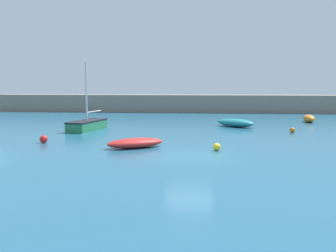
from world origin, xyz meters
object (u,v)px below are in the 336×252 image
object	(u,v)px
sailboat_tall_mast	(87,125)
mooring_buoy_orange	(292,130)
mooring_buoy_red	(44,139)
fishing_dinghy_green	(309,118)
mooring_buoy_yellow	(217,147)
rowboat_white_midwater	(236,123)
open_tender_yellow	(135,143)

from	to	relation	value
sailboat_tall_mast	mooring_buoy_orange	xyz separation A→B (m)	(16.05, -0.09, -0.25)
sailboat_tall_mast	mooring_buoy_red	world-z (taller)	sailboat_tall_mast
sailboat_tall_mast	mooring_buoy_orange	size ratio (longest dim) A/B	13.53
fishing_dinghy_green	mooring_buoy_yellow	xyz separation A→B (m)	(-9.49, -16.40, -0.15)
rowboat_white_midwater	mooring_buoy_red	bearing A→B (deg)	-104.74
rowboat_white_midwater	mooring_buoy_orange	size ratio (longest dim) A/B	9.25
open_tender_yellow	mooring_buoy_red	xyz separation A→B (m)	(-6.06, 1.16, -0.03)
fishing_dinghy_green	mooring_buoy_yellow	size ratio (longest dim) A/B	5.52
mooring_buoy_red	rowboat_white_midwater	bearing A→B (deg)	38.32
mooring_buoy_red	mooring_buoy_orange	bearing A→B (deg)	21.17
mooring_buoy_orange	mooring_buoy_red	distance (m)	18.02
open_tender_yellow	rowboat_white_midwater	bearing A→B (deg)	28.90
sailboat_tall_mast	mooring_buoy_yellow	bearing A→B (deg)	62.32
mooring_buoy_yellow	mooring_buoy_red	bearing A→B (deg)	171.03
sailboat_tall_mast	mooring_buoy_yellow	size ratio (longest dim) A/B	12.69
rowboat_white_midwater	sailboat_tall_mast	xyz separation A→B (m)	(-12.09, -3.55, 0.11)
mooring_buoy_red	sailboat_tall_mast	bearing A→B (deg)	83.51
rowboat_white_midwater	sailboat_tall_mast	world-z (taller)	sailboat_tall_mast
open_tender_yellow	mooring_buoy_orange	world-z (taller)	open_tender_yellow
rowboat_white_midwater	open_tender_yellow	bearing A→B (deg)	-83.99
rowboat_white_midwater	mooring_buoy_orange	xyz separation A→B (m)	(3.97, -3.64, -0.15)
sailboat_tall_mast	open_tender_yellow	xyz separation A→B (m)	(5.31, -7.76, -0.17)
sailboat_tall_mast	mooring_buoy_yellow	xyz separation A→B (m)	(10.02, -8.30, -0.24)
rowboat_white_midwater	mooring_buoy_red	world-z (taller)	rowboat_white_midwater
fishing_dinghy_green	mooring_buoy_yellow	bearing A→B (deg)	152.89
rowboat_white_midwater	fishing_dinghy_green	size ratio (longest dim) A/B	1.57
open_tender_yellow	fishing_dinghy_green	bearing A→B (deg)	18.00
rowboat_white_midwater	fishing_dinghy_green	xyz separation A→B (m)	(7.43, 4.56, 0.01)
rowboat_white_midwater	mooring_buoy_yellow	bearing A→B (deg)	-62.94
sailboat_tall_mast	mooring_buoy_orange	bearing A→B (deg)	101.61
sailboat_tall_mast	mooring_buoy_red	distance (m)	6.64
fishing_dinghy_green	sailboat_tall_mast	xyz separation A→B (m)	(-19.51, -8.10, 0.09)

